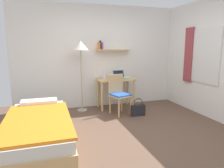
{
  "coord_description": "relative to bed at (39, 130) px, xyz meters",
  "views": [
    {
      "loc": [
        -1.36,
        -3.15,
        1.55
      ],
      "look_at": [
        -0.2,
        0.51,
        0.85
      ],
      "focal_mm": 32.74,
      "sensor_mm": 36.0,
      "label": 1
    }
  ],
  "objects": [
    {
      "name": "ground_plane",
      "position": [
        1.55,
        -0.13,
        -0.24
      ],
      "size": [
        5.28,
        5.28,
        0.0
      ],
      "primitive_type": "plane",
      "color": "brown"
    },
    {
      "name": "wall_back",
      "position": [
        1.55,
        1.89,
        1.06
      ],
      "size": [
        4.4,
        0.27,
        2.6
      ],
      "color": "white",
      "rests_on": "ground_plane"
    },
    {
      "name": "bed",
      "position": [
        0.0,
        0.0,
        0.0
      ],
      "size": [
        0.97,
        2.05,
        0.54
      ],
      "color": "tan",
      "rests_on": "ground_plane"
    },
    {
      "name": "desk",
      "position": [
        1.82,
        1.57,
        0.35
      ],
      "size": [
        0.93,
        0.51,
        0.75
      ],
      "color": "tan",
      "rests_on": "ground_plane"
    },
    {
      "name": "desk_chair",
      "position": [
        1.74,
        1.09,
        0.26
      ],
      "size": [
        0.52,
        0.52,
        0.92
      ],
      "color": "tan",
      "rests_on": "ground_plane"
    },
    {
      "name": "standing_lamp",
      "position": [
        0.95,
        1.56,
        1.24
      ],
      "size": [
        0.37,
        0.37,
        1.7
      ],
      "color": "#B2A893",
      "rests_on": "ground_plane"
    },
    {
      "name": "laptop",
      "position": [
        1.93,
        1.61,
        0.56
      ],
      "size": [
        0.31,
        0.24,
        0.22
      ],
      "color": "#B7BABF",
      "rests_on": "desk"
    },
    {
      "name": "water_bottle",
      "position": [
        1.54,
        1.62,
        0.62
      ],
      "size": [
        0.05,
        0.05,
        0.22
      ],
      "primitive_type": "cylinder",
      "color": "silver",
      "rests_on": "desk"
    },
    {
      "name": "book_stack",
      "position": [
        2.1,
        1.54,
        0.53
      ],
      "size": [
        0.18,
        0.2,
        0.04
      ],
      "color": "#4CA856",
      "rests_on": "desk"
    },
    {
      "name": "handbag",
      "position": [
        2.1,
        0.8,
        -0.1
      ],
      "size": [
        0.32,
        0.12,
        0.41
      ],
      "color": "#232328",
      "rests_on": "ground_plane"
    }
  ]
}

